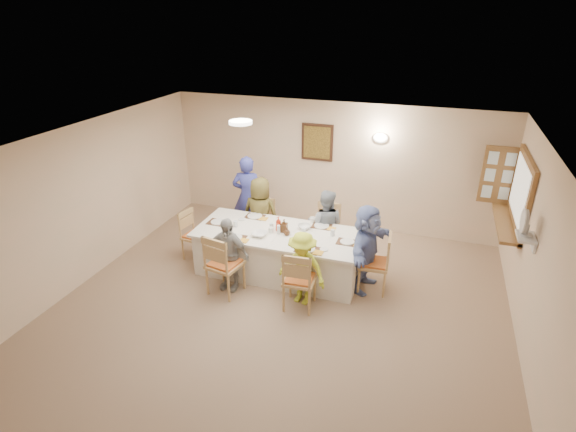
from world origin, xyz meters
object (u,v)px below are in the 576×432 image
(chair_back_left, at_px, (263,224))
(diner_back_right, at_px, (325,226))
(diner_back_left, at_px, (260,214))
(diner_front_right, at_px, (302,269))
(chair_front_left, at_px, (225,263))
(diner_front_left, at_px, (228,254))
(desk_fan, at_px, (526,226))
(condiment_ketchup, at_px, (278,224))
(chair_left_end, at_px, (196,235))
(caregiver, at_px, (248,196))
(serving_hatch, at_px, (521,193))
(chair_right_end, at_px, (374,262))
(dining_table, at_px, (279,252))
(chair_front_right, at_px, (300,278))
(chair_back_right, at_px, (327,232))
(diner_right_end, at_px, (366,248))

(chair_back_left, bearing_deg, diner_back_right, -14.62)
(diner_back_left, height_order, diner_front_right, diner_back_left)
(chair_front_left, height_order, diner_front_left, diner_front_left)
(desk_fan, xyz_separation_m, condiment_ketchup, (-3.47, 0.36, -0.67))
(chair_left_end, relative_size, diner_front_right, 0.76)
(diner_back_left, bearing_deg, caregiver, -47.18)
(desk_fan, relative_size, diner_front_left, 0.25)
(chair_left_end, relative_size, caregiver, 0.56)
(serving_hatch, height_order, chair_right_end, serving_hatch)
(chair_left_end, bearing_deg, chair_right_end, -80.91)
(dining_table, xyz_separation_m, chair_right_end, (1.55, 0.00, 0.11))
(diner_front_right, bearing_deg, chair_left_end, 174.35)
(chair_left_end, xyz_separation_m, condiment_ketchup, (1.52, 0.04, 0.44))
(chair_back_left, height_order, condiment_ketchup, condiment_ketchup)
(chair_right_end, height_order, caregiver, caregiver)
(dining_table, distance_m, diner_front_right, 0.93)
(chair_back_left, distance_m, chair_left_end, 1.24)
(diner_back_left, distance_m, diner_front_left, 1.36)
(chair_left_end, bearing_deg, dining_table, -80.91)
(chair_left_end, xyz_separation_m, caregiver, (0.50, 1.15, 0.35))
(desk_fan, distance_m, chair_front_left, 4.20)
(dining_table, xyz_separation_m, diner_front_left, (-0.60, -0.68, 0.23))
(chair_front_left, relative_size, diner_front_right, 0.89)
(chair_front_right, bearing_deg, chair_back_right, -93.57)
(caregiver, bearing_deg, chair_right_end, 146.65)
(serving_hatch, xyz_separation_m, chair_front_left, (-4.15, -1.84, -0.98))
(dining_table, relative_size, caregiver, 1.72)
(chair_back_left, xyz_separation_m, chair_front_left, (0.00, -1.60, 0.07))
(chair_front_left, distance_m, diner_back_left, 1.49)
(diner_right_end, height_order, condiment_ketchup, diner_right_end)
(chair_back_left, distance_m, condiment_ketchup, 1.05)
(chair_left_end, distance_m, diner_back_left, 1.19)
(diner_front_left, bearing_deg, diner_front_right, 3.72)
(chair_front_right, xyz_separation_m, diner_front_left, (-1.20, 0.12, 0.12))
(diner_front_right, distance_m, diner_right_end, 1.07)
(chair_front_left, bearing_deg, dining_table, -116.08)
(chair_front_right, xyz_separation_m, chair_right_end, (0.95, 0.80, 0.00))
(diner_back_right, height_order, diner_right_end, diner_right_end)
(diner_front_left, bearing_deg, caregiver, 107.53)
(desk_fan, distance_m, chair_right_end, 2.19)
(diner_front_left, distance_m, caregiver, 1.89)
(chair_back_right, distance_m, chair_right_end, 1.24)
(diner_back_right, xyz_separation_m, diner_front_right, (0.00, -1.36, -0.07))
(chair_left_end, bearing_deg, chair_front_right, -101.32)
(diner_right_end, bearing_deg, diner_front_left, 120.18)
(dining_table, height_order, chair_front_right, chair_front_right)
(desk_fan, distance_m, caregiver, 4.78)
(desk_fan, distance_m, diner_back_left, 4.25)
(dining_table, relative_size, diner_back_right, 2.10)
(desk_fan, height_order, diner_front_left, desk_fan)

